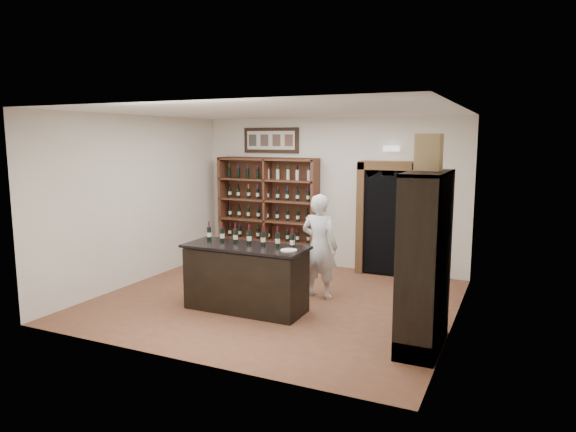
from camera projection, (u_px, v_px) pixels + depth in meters
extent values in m
plane|color=brown|center=(275.00, 300.00, 8.30)|extent=(5.50, 5.50, 0.00)
plane|color=white|center=(275.00, 111.00, 7.84)|extent=(5.50, 5.50, 0.00)
cube|color=silver|center=(330.00, 193.00, 10.31)|extent=(5.50, 0.04, 3.00)
cube|color=silver|center=(138.00, 200.00, 9.21)|extent=(0.04, 5.00, 3.00)
cube|color=silver|center=(457.00, 220.00, 6.93)|extent=(0.04, 5.00, 3.00)
cube|color=#512A1B|center=(271.00, 209.00, 10.89)|extent=(2.20, 0.02, 2.20)
cube|color=#512A1B|center=(224.00, 207.00, 11.17)|extent=(0.06, 0.38, 2.20)
cube|color=#512A1B|center=(315.00, 213.00, 10.28)|extent=(0.06, 0.38, 2.20)
cube|color=#512A1B|center=(268.00, 210.00, 10.72)|extent=(0.04, 0.38, 2.20)
cube|color=#512A1B|center=(268.00, 260.00, 10.88)|extent=(2.18, 0.38, 0.04)
cube|color=#512A1B|center=(268.00, 240.00, 10.82)|extent=(2.18, 0.38, 0.04)
cube|color=#512A1B|center=(268.00, 220.00, 10.76)|extent=(2.18, 0.38, 0.03)
cube|color=#512A1B|center=(267.00, 200.00, 10.69)|extent=(2.18, 0.38, 0.04)
cube|color=#512A1B|center=(267.00, 180.00, 10.63)|extent=(2.18, 0.38, 0.04)
cube|color=#512A1B|center=(267.00, 159.00, 10.56)|extent=(2.18, 0.38, 0.04)
cube|color=black|center=(271.00, 140.00, 10.67)|extent=(1.25, 0.04, 0.52)
cube|color=black|center=(388.00, 220.00, 9.72)|extent=(0.97, 0.29, 2.05)
cube|color=#A67040|center=(362.00, 218.00, 9.91)|extent=(0.14, 0.35, 2.15)
cube|color=#A67040|center=(416.00, 221.00, 9.48)|extent=(0.14, 0.35, 2.15)
cube|color=#A67040|center=(390.00, 166.00, 9.54)|extent=(1.15, 0.35, 0.16)
cube|color=white|center=(392.00, 149.00, 9.59)|extent=(0.30, 0.10, 0.10)
cube|color=black|center=(246.00, 280.00, 7.77)|extent=(1.80, 0.70, 0.94)
cube|color=black|center=(245.00, 247.00, 7.69)|extent=(1.88, 0.78, 0.04)
cylinder|color=black|center=(209.00, 234.00, 8.07)|extent=(0.07, 0.07, 0.21)
cylinder|color=beige|center=(209.00, 235.00, 8.08)|extent=(0.07, 0.07, 0.07)
cylinder|color=#531326|center=(209.00, 224.00, 8.05)|extent=(0.03, 0.03, 0.09)
cylinder|color=black|center=(222.00, 235.00, 7.98)|extent=(0.07, 0.07, 0.21)
cylinder|color=beige|center=(222.00, 236.00, 7.98)|extent=(0.07, 0.07, 0.07)
cylinder|color=#531326|center=(222.00, 225.00, 7.95)|extent=(0.03, 0.03, 0.09)
cylinder|color=black|center=(235.00, 236.00, 7.88)|extent=(0.07, 0.07, 0.21)
cylinder|color=beige|center=(235.00, 237.00, 7.88)|extent=(0.07, 0.07, 0.07)
cylinder|color=#531326|center=(235.00, 226.00, 7.85)|extent=(0.03, 0.03, 0.09)
cylinder|color=black|center=(249.00, 237.00, 7.78)|extent=(0.07, 0.07, 0.21)
cylinder|color=beige|center=(249.00, 238.00, 7.78)|extent=(0.07, 0.07, 0.07)
cylinder|color=#531326|center=(249.00, 228.00, 7.75)|extent=(0.03, 0.03, 0.09)
cylinder|color=black|center=(263.00, 239.00, 7.68)|extent=(0.07, 0.07, 0.21)
cylinder|color=beige|center=(263.00, 240.00, 7.68)|extent=(0.07, 0.07, 0.07)
cylinder|color=#531326|center=(263.00, 229.00, 7.65)|extent=(0.03, 0.03, 0.09)
cylinder|color=black|center=(278.00, 240.00, 7.58)|extent=(0.07, 0.07, 0.21)
cylinder|color=beige|center=(278.00, 241.00, 7.58)|extent=(0.07, 0.07, 0.07)
cylinder|color=#531326|center=(278.00, 230.00, 7.56)|extent=(0.03, 0.03, 0.09)
cylinder|color=black|center=(292.00, 241.00, 7.48)|extent=(0.07, 0.07, 0.21)
cylinder|color=beige|center=(292.00, 242.00, 7.48)|extent=(0.07, 0.07, 0.07)
cylinder|color=#531326|center=(292.00, 231.00, 7.46)|extent=(0.03, 0.03, 0.09)
cube|color=black|center=(444.00, 263.00, 6.20)|extent=(0.02, 1.20, 2.20)
cube|color=black|center=(415.00, 272.00, 5.77)|extent=(0.48, 0.04, 2.20)
cube|color=black|center=(432.00, 252.00, 6.81)|extent=(0.48, 0.04, 2.20)
cube|color=black|center=(428.00, 173.00, 6.13)|extent=(0.48, 1.20, 0.04)
cube|color=black|center=(422.00, 337.00, 6.44)|extent=(0.48, 1.20, 0.24)
cube|color=black|center=(422.00, 320.00, 6.40)|extent=(0.48, 1.16, 0.03)
cube|color=black|center=(424.00, 277.00, 6.32)|extent=(0.48, 1.16, 0.03)
cube|color=black|center=(426.00, 233.00, 6.24)|extent=(0.48, 1.16, 0.03)
imported|color=silver|center=(319.00, 246.00, 8.34)|extent=(0.66, 0.47, 1.71)
cylinder|color=beige|center=(289.00, 250.00, 7.31)|extent=(0.24, 0.24, 0.02)
cube|color=#A47D56|center=(429.00, 152.00, 6.21)|extent=(0.34, 0.19, 0.45)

